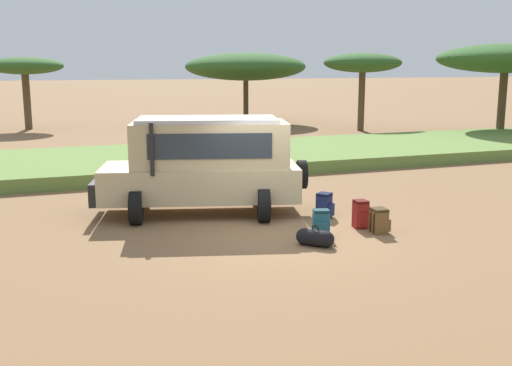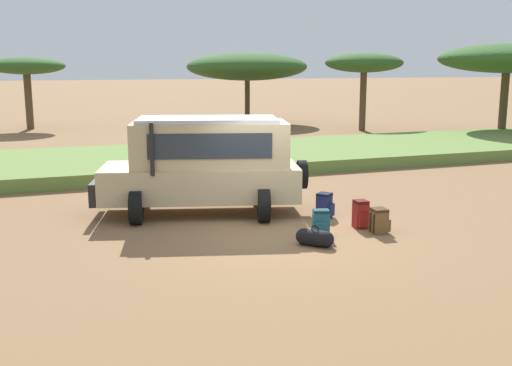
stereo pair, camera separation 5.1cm
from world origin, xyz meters
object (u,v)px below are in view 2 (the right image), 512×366
at_px(acacia_tree_centre_back, 247,67).
at_px(acacia_tree_left_mid, 26,67).
at_px(safari_vehicle, 205,163).
at_px(acacia_tree_right_mid, 364,64).
at_px(backpack_beside_front_wheel, 321,224).
at_px(acacia_tree_far_right, 507,59).
at_px(backpack_cluster_center, 361,214).
at_px(backpack_near_rear_wheel, 379,221).
at_px(duffel_bag_low_black_case, 315,238).
at_px(backpack_outermost, 325,206).

bearing_deg(acacia_tree_centre_back, acacia_tree_left_mid, 176.80).
bearing_deg(safari_vehicle, acacia_tree_right_mid, 49.42).
distance_m(safari_vehicle, backpack_beside_front_wheel, 3.62).
bearing_deg(acacia_tree_far_right, backpack_cluster_center, -140.29).
height_order(backpack_near_rear_wheel, duffel_bag_low_black_case, backpack_near_rear_wheel).
bearing_deg(safari_vehicle, backpack_cluster_center, -40.64).
xyz_separation_m(backpack_outermost, acacia_tree_left_mid, (-6.97, 25.17, 3.35)).
height_order(backpack_beside_front_wheel, acacia_tree_left_mid, acacia_tree_left_mid).
distance_m(acacia_tree_centre_back, acacia_tree_right_mid, 8.27).
relative_size(backpack_beside_front_wheel, duffel_bag_low_black_case, 0.87).
height_order(backpack_outermost, acacia_tree_far_right, acacia_tree_far_right).
relative_size(duffel_bag_low_black_case, acacia_tree_left_mid, 0.16).
distance_m(safari_vehicle, duffel_bag_low_black_case, 3.96).
bearing_deg(acacia_tree_right_mid, duffel_bag_low_black_case, -122.31).
bearing_deg(acacia_tree_left_mid, backpack_cluster_center, -74.45).
distance_m(backpack_beside_front_wheel, acacia_tree_left_mid, 27.61).
xyz_separation_m(safari_vehicle, backpack_cluster_center, (3.02, -2.59, -0.98)).
height_order(backpack_near_rear_wheel, acacia_tree_far_right, acacia_tree_far_right).
height_order(backpack_outermost, acacia_tree_centre_back, acacia_tree_centre_back).
bearing_deg(backpack_cluster_center, acacia_tree_left_mid, 105.55).
relative_size(backpack_cluster_center, duffel_bag_low_black_case, 0.93).
bearing_deg(backpack_cluster_center, acacia_tree_right_mid, 60.00).
height_order(acacia_tree_centre_back, acacia_tree_right_mid, acacia_tree_centre_back).
height_order(duffel_bag_low_black_case, acacia_tree_right_mid, acacia_tree_right_mid).
bearing_deg(safari_vehicle, backpack_near_rear_wheel, -44.60).
bearing_deg(backpack_outermost, backpack_cluster_center, -73.02).
bearing_deg(acacia_tree_centre_back, acacia_tree_far_right, -50.48).
distance_m(backpack_outermost, acacia_tree_left_mid, 26.34).
height_order(backpack_beside_front_wheel, acacia_tree_centre_back, acacia_tree_centre_back).
relative_size(acacia_tree_left_mid, acacia_tree_far_right, 0.60).
relative_size(backpack_cluster_center, acacia_tree_far_right, 0.09).
height_order(safari_vehicle, backpack_cluster_center, safari_vehicle).
height_order(backpack_beside_front_wheel, backpack_outermost, backpack_outermost).
xyz_separation_m(safari_vehicle, backpack_outermost, (2.67, -1.43, -0.99)).
bearing_deg(acacia_tree_far_right, backpack_near_rear_wheel, -138.88).
bearing_deg(acacia_tree_right_mid, acacia_tree_centre_back, 124.68).
relative_size(duffel_bag_low_black_case, acacia_tree_centre_back, 0.09).
height_order(backpack_beside_front_wheel, acacia_tree_far_right, acacia_tree_far_right).
height_order(backpack_near_rear_wheel, backpack_outermost, backpack_outermost).
xyz_separation_m(backpack_near_rear_wheel, duffel_bag_low_black_case, (-1.79, -0.39, -0.10)).
xyz_separation_m(acacia_tree_right_mid, acacia_tree_far_right, (5.32, -5.35, 0.24)).
relative_size(acacia_tree_right_mid, acacia_tree_far_right, 0.62).
bearing_deg(backpack_outermost, backpack_beside_front_wheel, -119.10).
bearing_deg(safari_vehicle, backpack_beside_front_wheel, -58.67).
bearing_deg(backpack_near_rear_wheel, backpack_cluster_center, 106.50).
bearing_deg(acacia_tree_left_mid, acacia_tree_right_mid, -22.57).
bearing_deg(acacia_tree_centre_back, backpack_beside_front_wheel, -105.81).
relative_size(acacia_tree_centre_back, acacia_tree_right_mid, 1.74).
bearing_deg(backpack_cluster_center, backpack_outermost, 106.98).
bearing_deg(acacia_tree_far_right, acacia_tree_left_mid, 151.22).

